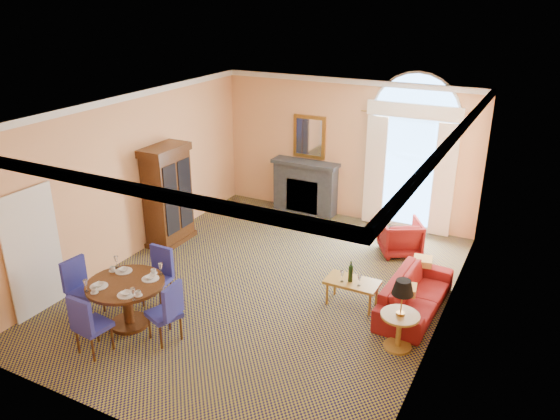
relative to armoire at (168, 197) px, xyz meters
The scene contains 12 objects.
ground 2.99m from the armoire, 14.91° to the right, with size 7.50×7.50×0.00m, color #16123B.
room_envelope 3.09m from the armoire, ahead, with size 6.04×7.52×3.45m.
armoire is the anchor object (origin of this frame).
dining_table 3.15m from the armoire, 64.20° to the right, with size 1.22×1.22×0.96m.
dining_chair_north 2.45m from the armoire, 56.09° to the right, with size 0.49×0.49×0.99m.
dining_chair_south 3.94m from the armoire, 69.16° to the right, with size 0.49×0.49×0.99m.
dining_chair_east 3.63m from the armoire, 52.27° to the right, with size 0.57×0.57×0.99m.
dining_chair_west 2.97m from the armoire, 80.80° to the right, with size 0.50×0.49×0.99m.
sofa 5.33m from the armoire, ahead, with size 1.99×0.78×0.58m, color maroon.
armchair 4.80m from the armoire, 20.53° to the left, with size 0.77×0.79×0.72m, color maroon.
coffee_table 4.36m from the armoire, ahead, with size 0.89×0.50×0.82m.
side_table 5.52m from the armoire, 15.03° to the right, with size 0.57×0.57×1.12m.
Camera 1 is at (4.16, -7.54, 4.97)m, focal length 35.00 mm.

